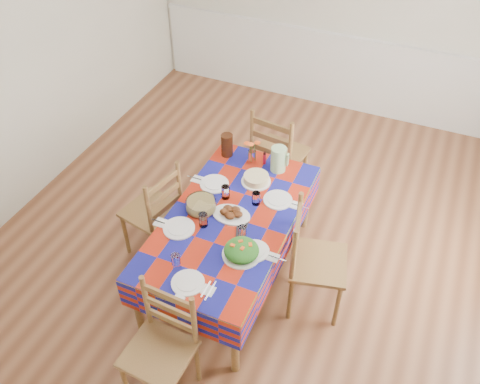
% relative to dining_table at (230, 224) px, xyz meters
% --- Properties ---
extents(room, '(4.58, 5.08, 2.78)m').
position_rel_dining_table_xyz_m(room, '(0.06, 0.43, 0.75)').
color(room, brown).
rests_on(room, ground).
extents(wainscot, '(4.41, 0.06, 0.92)m').
position_rel_dining_table_xyz_m(wainscot, '(0.06, 2.91, -0.11)').
color(wainscot, white).
rests_on(wainscot, room).
extents(dining_table, '(0.92, 1.72, 0.67)m').
position_rel_dining_table_xyz_m(dining_table, '(0.00, 0.00, 0.00)').
color(dining_table, brown).
rests_on(dining_table, room).
extents(setting_near_head, '(0.37, 0.25, 0.11)m').
position_rel_dining_table_xyz_m(setting_near_head, '(-0.05, -0.65, 0.10)').
color(setting_near_head, white).
rests_on(setting_near_head, dining_table).
extents(setting_left_near, '(0.44, 0.26, 0.11)m').
position_rel_dining_table_xyz_m(setting_left_near, '(-0.25, -0.22, 0.10)').
color(setting_left_near, white).
rests_on(setting_left_near, dining_table).
extents(setting_left_far, '(0.43, 0.26, 0.11)m').
position_rel_dining_table_xyz_m(setting_left_far, '(-0.23, 0.26, 0.10)').
color(setting_left_far, white).
rests_on(setting_left_far, dining_table).
extents(setting_right_near, '(0.40, 0.23, 0.10)m').
position_rel_dining_table_xyz_m(setting_right_near, '(0.26, -0.21, 0.10)').
color(setting_right_near, white).
rests_on(setting_right_near, dining_table).
extents(setting_right_far, '(0.43, 0.25, 0.11)m').
position_rel_dining_table_xyz_m(setting_right_far, '(0.22, 0.29, 0.10)').
color(setting_right_far, white).
rests_on(setting_right_far, dining_table).
extents(meat_platter, '(0.30, 0.22, 0.06)m').
position_rel_dining_table_xyz_m(meat_platter, '(0.00, 0.02, 0.10)').
color(meat_platter, white).
rests_on(meat_platter, dining_table).
extents(salad_platter, '(0.28, 0.28, 0.12)m').
position_rel_dining_table_xyz_m(salad_platter, '(0.23, -0.31, 0.12)').
color(salad_platter, white).
rests_on(salad_platter, dining_table).
extents(pasta_bowl, '(0.24, 0.24, 0.08)m').
position_rel_dining_table_xyz_m(pasta_bowl, '(-0.24, -0.01, 0.11)').
color(pasta_bowl, white).
rests_on(pasta_bowl, dining_table).
extents(cake, '(0.24, 0.24, 0.07)m').
position_rel_dining_table_xyz_m(cake, '(0.03, 0.46, 0.10)').
color(cake, white).
rests_on(cake, dining_table).
extents(serving_utensils, '(0.13, 0.30, 0.01)m').
position_rel_dining_table_xyz_m(serving_utensils, '(0.13, -0.10, 0.08)').
color(serving_utensils, black).
rests_on(serving_utensils, dining_table).
extents(flower_vase, '(0.14, 0.11, 0.22)m').
position_rel_dining_table_xyz_m(flower_vase, '(-0.11, 0.69, 0.16)').
color(flower_vase, white).
rests_on(flower_vase, dining_table).
extents(hot_sauce, '(0.03, 0.03, 0.12)m').
position_rel_dining_table_xyz_m(hot_sauce, '(-0.00, 0.72, 0.13)').
color(hot_sauce, red).
rests_on(hot_sauce, dining_table).
extents(green_pitcher, '(0.13, 0.13, 0.22)m').
position_rel_dining_table_xyz_m(green_pitcher, '(0.13, 0.68, 0.18)').
color(green_pitcher, '#A0CE91').
rests_on(green_pitcher, dining_table).
extents(tea_pitcher, '(0.10, 0.10, 0.21)m').
position_rel_dining_table_xyz_m(tea_pitcher, '(-0.34, 0.70, 0.18)').
color(tea_pitcher, black).
rests_on(tea_pitcher, dining_table).
extents(name_card, '(0.07, 0.02, 0.02)m').
position_rel_dining_table_xyz_m(name_card, '(0.01, -0.81, 0.08)').
color(name_card, white).
rests_on(name_card, dining_table).
extents(chair_near, '(0.43, 0.42, 0.94)m').
position_rel_dining_table_xyz_m(chair_near, '(0.00, -1.08, -0.14)').
color(chair_near, brown).
rests_on(chair_near, room).
extents(chair_far, '(0.50, 0.48, 1.01)m').
position_rel_dining_table_xyz_m(chair_far, '(-0.01, 1.07, -0.10)').
color(chair_far, brown).
rests_on(chair_far, room).
extents(chair_left, '(0.48, 0.49, 0.94)m').
position_rel_dining_table_xyz_m(chair_left, '(-0.68, -0.01, -0.13)').
color(chair_left, brown).
rests_on(chair_left, room).
extents(chair_right, '(0.50, 0.52, 0.98)m').
position_rel_dining_table_xyz_m(chair_right, '(0.68, -0.01, -0.11)').
color(chair_right, brown).
rests_on(chair_right, room).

